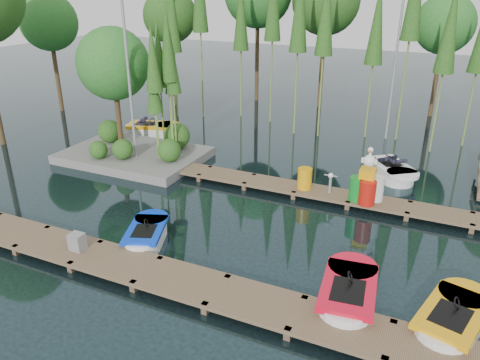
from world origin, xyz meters
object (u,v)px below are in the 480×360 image
at_px(boat_red, 348,295).
at_px(boat_yellow_far, 151,129).
at_px(utility_cabinet, 77,242).
at_px(drum_cluster, 367,186).
at_px(island, 127,89).
at_px(yellow_barrel, 305,178).
at_px(boat_blue, 147,235).

bearing_deg(boat_red, boat_yellow_far, 136.06).
xyz_separation_m(boat_red, utility_cabinet, (-7.69, -1.20, 0.27)).
relative_size(boat_red, drum_cluster, 1.50).
relative_size(island, utility_cabinet, 13.18).
relative_size(island, boat_yellow_far, 2.12).
bearing_deg(yellow_barrel, boat_red, -62.71).
height_order(boat_blue, utility_cabinet, utility_cabinet).
distance_m(boat_blue, utility_cabinet, 2.09).
bearing_deg(island, utility_cabinet, -63.57).
bearing_deg(boat_blue, boat_yellow_far, 103.03).
distance_m(island, utility_cabinet, 9.09).
bearing_deg(boat_yellow_far, drum_cluster, -17.92).
relative_size(boat_red, boat_yellow_far, 0.95).
relative_size(island, drum_cluster, 3.35).
bearing_deg(island, boat_blue, -50.20).
xyz_separation_m(utility_cabinet, yellow_barrel, (4.69, 7.00, 0.15)).
xyz_separation_m(boat_blue, drum_cluster, (5.77, 5.20, 0.66)).
height_order(island, boat_yellow_far, island).
xyz_separation_m(island, yellow_barrel, (8.57, -0.79, -2.48)).
distance_m(boat_yellow_far, drum_cluster, 12.73).
height_order(boat_red, boat_yellow_far, boat_yellow_far).
distance_m(boat_red, yellow_barrel, 6.54).
bearing_deg(boat_red, boat_blue, 169.53).
xyz_separation_m(island, utility_cabinet, (3.87, -7.79, -2.63)).
bearing_deg(drum_cluster, utility_cabinet, -135.72).
bearing_deg(boat_yellow_far, utility_cabinet, -64.52).
bearing_deg(boat_yellow_far, boat_red, -36.63).
relative_size(utility_cabinet, drum_cluster, 0.25).
relative_size(boat_blue, yellow_barrel, 3.22).
height_order(utility_cabinet, drum_cluster, drum_cluster).
distance_m(island, boat_blue, 8.53).
xyz_separation_m(boat_red, boat_yellow_far, (-12.71, 9.73, 0.03)).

